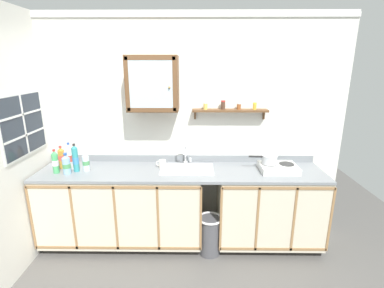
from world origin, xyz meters
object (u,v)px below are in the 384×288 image
(saucepan, at_px, (269,159))
(hot_plate_stove, at_px, (278,168))
(bottle_juice_amber_2, at_px, (62,158))
(wall_cabinet, at_px, (153,84))
(sink, at_px, (187,171))
(bottle_water_clear_1, at_px, (86,162))
(bottle_water_blue_4, at_px, (66,165))
(trash_bin, at_px, (210,234))
(bottle_soda_green_0, at_px, (55,162))
(bottle_detergent_teal_5, at_px, (75,159))
(bottle_opaque_white_3, at_px, (70,157))
(mug, at_px, (162,164))

(saucepan, bearing_deg, hot_plate_stove, -13.84)
(bottle_juice_amber_2, xyz_separation_m, wall_cabinet, (1.07, 0.10, 0.83))
(sink, relative_size, wall_cabinet, 1.00)
(saucepan, bearing_deg, bottle_water_clear_1, -178.85)
(bottle_water_blue_4, bearing_deg, saucepan, 3.56)
(hot_plate_stove, relative_size, bottle_water_blue_4, 1.73)
(saucepan, relative_size, bottle_juice_amber_2, 1.22)
(sink, height_order, bottle_water_blue_4, sink)
(saucepan, distance_m, wall_cabinet, 1.55)
(bottle_juice_amber_2, bearing_deg, trash_bin, -8.90)
(saucepan, bearing_deg, bottle_juice_amber_2, 179.07)
(hot_plate_stove, xyz_separation_m, bottle_water_clear_1, (-2.16, -0.02, 0.06))
(bottle_soda_green_0, relative_size, trash_bin, 0.60)
(bottle_detergent_teal_5, bearing_deg, bottle_juice_amber_2, 153.48)
(hot_plate_stove, bearing_deg, sink, 177.93)
(hot_plate_stove, relative_size, bottle_detergent_teal_5, 1.28)
(hot_plate_stove, distance_m, bottle_opaque_white_3, 2.37)
(bottle_soda_green_0, bearing_deg, saucepan, 2.80)
(bottle_soda_green_0, relative_size, bottle_detergent_teal_5, 0.85)
(bottle_water_clear_1, bearing_deg, sink, 2.70)
(bottle_water_clear_1, distance_m, trash_bin, 1.62)
(hot_plate_stove, xyz_separation_m, trash_bin, (-0.77, -0.20, -0.73))
(bottle_juice_amber_2, distance_m, bottle_opaque_white_3, 0.11)
(sink, height_order, wall_cabinet, wall_cabinet)
(bottle_juice_amber_2, xyz_separation_m, bottle_water_blue_4, (0.13, -0.18, -0.02))
(saucepan, relative_size, bottle_water_blue_4, 1.36)
(bottle_water_blue_4, xyz_separation_m, wall_cabinet, (0.94, 0.28, 0.85))
(wall_cabinet, distance_m, trash_bin, 1.80)
(sink, bearing_deg, mug, 173.04)
(bottle_soda_green_0, distance_m, trash_bin, 1.89)
(hot_plate_stove, relative_size, bottle_opaque_white_3, 1.32)
(saucepan, distance_m, bottle_detergent_teal_5, 2.17)
(bottle_water_clear_1, relative_size, bottle_opaque_white_3, 0.72)
(bottle_soda_green_0, xyz_separation_m, trash_bin, (1.70, -0.11, -0.82))
(bottle_juice_amber_2, bearing_deg, mug, 0.44)
(trash_bin, bearing_deg, hot_plate_stove, 14.89)
(sink, relative_size, bottle_water_blue_4, 2.53)
(sink, height_order, bottle_soda_green_0, sink)
(sink, distance_m, bottle_water_clear_1, 1.14)
(saucepan, bearing_deg, bottle_water_blue_4, -176.44)
(mug, bearing_deg, hot_plate_stove, -3.14)
(bottle_juice_amber_2, bearing_deg, bottle_water_blue_4, -53.27)
(wall_cabinet, xyz_separation_m, trash_bin, (0.64, -0.37, -1.65))
(bottle_soda_green_0, xyz_separation_m, bottle_water_clear_1, (0.31, 0.07, -0.02))
(bottle_detergent_teal_5, distance_m, trash_bin, 1.73)
(bottle_soda_green_0, xyz_separation_m, bottle_detergent_teal_5, (0.20, 0.05, 0.02))
(bottle_soda_green_0, relative_size, bottle_juice_amber_2, 1.03)
(mug, bearing_deg, bottle_soda_green_0, -171.95)
(bottle_opaque_white_3, height_order, bottle_water_blue_4, bottle_opaque_white_3)
(wall_cabinet, bearing_deg, hot_plate_stove, -6.58)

